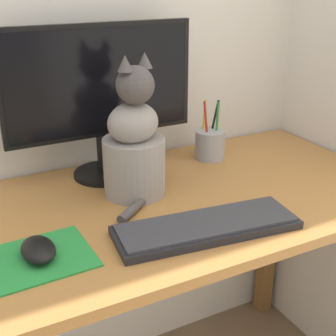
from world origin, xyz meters
TOP-DOWN VIEW (x-y plane):
  - desk at (0.00, 0.00)m, footprint 1.26×0.61m
  - monitor at (-0.06, 0.21)m, footprint 0.51×0.17m
  - keyboard at (0.03, -0.17)m, footprint 0.42×0.18m
  - mousepad_left at (-0.31, -0.11)m, footprint 0.20×0.18m
  - computer_mouse_left at (-0.32, -0.11)m, footprint 0.07×0.10m
  - cat at (-0.03, 0.07)m, footprint 0.20×0.24m
  - pen_cup at (0.26, 0.19)m, footprint 0.09×0.09m

SIDE VIEW (x-z plane):
  - desk at x=0.00m, z-range 0.26..1.00m
  - mousepad_left at x=-0.31m, z-range 0.74..0.75m
  - keyboard at x=0.03m, z-range 0.74..0.77m
  - computer_mouse_left at x=-0.32m, z-range 0.75..0.78m
  - pen_cup at x=0.26m, z-range 0.70..0.87m
  - cat at x=-0.03m, z-range 0.70..1.05m
  - monitor at x=-0.06m, z-range 0.77..1.18m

